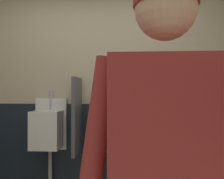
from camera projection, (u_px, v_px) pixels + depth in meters
The scene contains 7 objects.
wall_back at pixel (102, 84), 3.10m from camera, with size 4.31×0.12×2.66m, color beige.
wainscot_band_back at pixel (101, 147), 3.03m from camera, with size 3.71×0.03×1.07m, color #19232D.
urinal_left at pixel (48, 129), 2.93m from camera, with size 0.40×0.34×1.24m.
urinal_middle at pixel (109, 130), 2.87m from camera, with size 0.40×0.34×1.24m.
urinal_right at pixel (173, 130), 2.82m from camera, with size 0.40×0.34×1.24m.
privacy_divider_panel at pixel (77, 116), 2.83m from camera, with size 0.04×0.40×0.90m, color #4C4C51.
person at pixel (166, 158), 0.89m from camera, with size 0.64×0.60×1.67m.
Camera 1 is at (0.35, -1.46, 1.24)m, focal length 38.54 mm.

